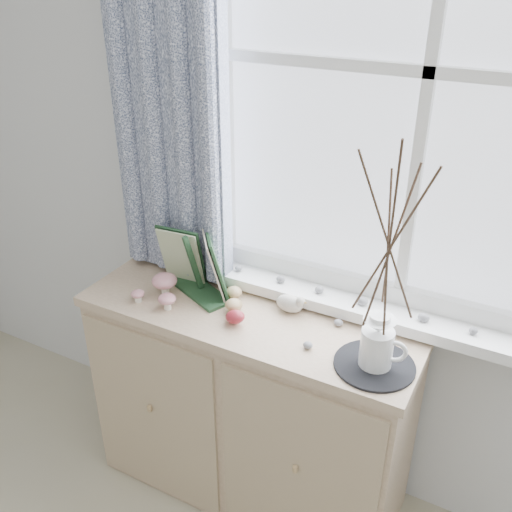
# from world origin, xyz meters

# --- Properties ---
(sideboard) EXTENTS (1.20, 0.45, 0.85)m
(sideboard) POSITION_xyz_m (-0.15, 1.75, 0.43)
(sideboard) COLOR #CFB091
(sideboard) RESTS_ON ground
(botanical_book) EXTENTS (0.37, 0.26, 0.24)m
(botanical_book) POSITION_xyz_m (-0.38, 1.75, 0.97)
(botanical_book) COLOR #1D3E23
(botanical_book) RESTS_ON sideboard
(toadstool_cluster) EXTENTS (0.18, 0.15, 0.08)m
(toadstool_cluster) POSITION_xyz_m (-0.46, 1.67, 0.90)
(toadstool_cluster) COLOR white
(toadstool_cluster) RESTS_ON sideboard
(wooden_eggs) EXTENTS (0.14, 0.17, 0.07)m
(wooden_eggs) POSITION_xyz_m (-0.20, 1.72, 0.88)
(wooden_eggs) COLOR tan
(wooden_eggs) RESTS_ON sideboard
(songbird_figurine) EXTENTS (0.13, 0.06, 0.07)m
(songbird_figurine) POSITION_xyz_m (-0.03, 1.82, 0.88)
(songbird_figurine) COLOR beige
(songbird_figurine) RESTS_ON sideboard
(crocheted_doily) EXTENTS (0.24, 0.24, 0.01)m
(crocheted_doily) POSITION_xyz_m (0.32, 1.67, 0.85)
(crocheted_doily) COLOR black
(crocheted_doily) RESTS_ON sideboard
(twig_pitcher) EXTENTS (0.32, 0.32, 0.74)m
(twig_pitcher) POSITION_xyz_m (0.32, 1.67, 1.27)
(twig_pitcher) COLOR white
(twig_pitcher) RESTS_ON crocheted_doily
(sideboard_pebbles) EXTENTS (0.33, 0.23, 0.02)m
(sideboard_pebbles) POSITION_xyz_m (0.15, 1.75, 0.86)
(sideboard_pebbles) COLOR #99999C
(sideboard_pebbles) RESTS_ON sideboard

